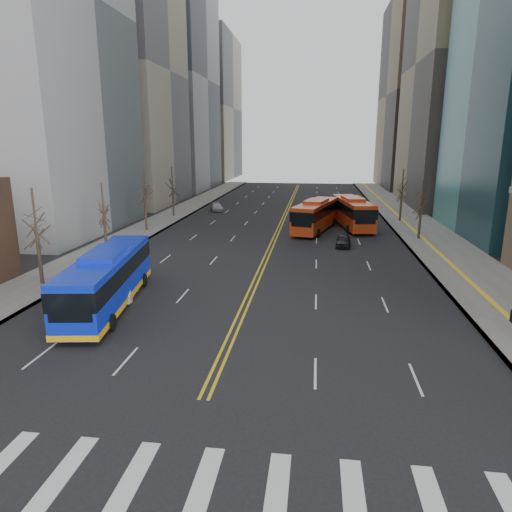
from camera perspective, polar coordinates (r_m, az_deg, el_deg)
ground at (r=16.49m, az=-11.26°, el=-26.37°), size 220.00×220.00×0.00m
sidewalk_right at (r=59.22m, az=20.08°, el=2.97°), size 7.00×130.00×0.15m
sidewalk_left at (r=61.45m, az=-12.63°, el=3.87°), size 5.00×130.00×0.15m
crosswalk at (r=16.49m, az=-11.26°, el=-26.35°), size 26.70×4.00×0.01m
centerline at (r=67.78m, az=3.61°, el=5.05°), size 0.55×100.00×0.01m
office_towers at (r=81.51m, az=4.70°, el=23.44°), size 83.00×134.00×58.00m
street_trees at (r=48.13m, az=-6.64°, el=7.13°), size 35.20×47.20×7.60m
blue_bus at (r=31.53m, az=-18.06°, el=-2.55°), size 4.61×13.28×3.77m
red_bus_near at (r=56.32m, az=7.47°, el=5.28°), size 5.78×12.41×3.81m
red_bus_far at (r=59.29m, az=11.96°, el=5.56°), size 4.87×12.58×3.87m
car_white at (r=33.34m, az=-16.23°, el=-3.77°), size 2.46×4.63×1.45m
car_dark_mid at (r=48.39m, az=10.86°, el=1.91°), size 1.79×3.78×1.25m
car_silver at (r=72.69m, az=-4.95°, el=6.13°), size 3.06×4.57×1.23m
car_dark_far at (r=74.73m, az=10.65°, el=6.17°), size 2.98×4.87×1.26m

